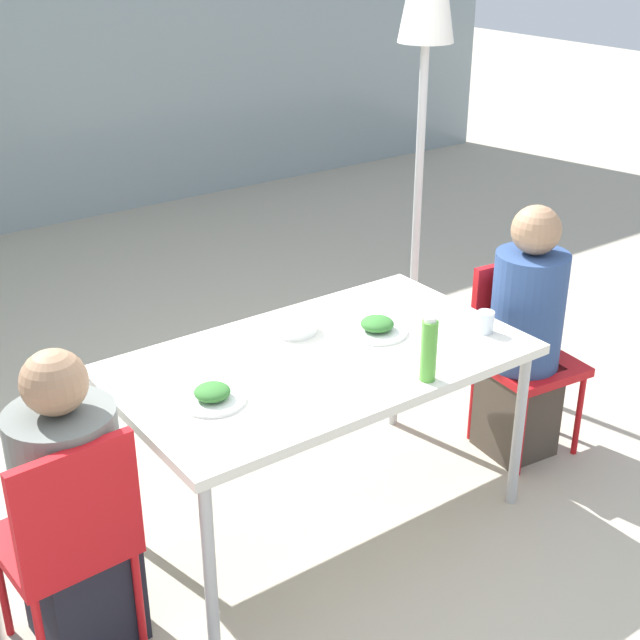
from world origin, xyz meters
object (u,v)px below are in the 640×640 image
Objects in this scene: person_left at (73,513)px; salad_bowl at (294,327)px; closed_umbrella at (427,10)px; person_right at (524,340)px; drinking_cup at (485,322)px; chair_left at (69,533)px; chair_right at (520,342)px; bottle at (429,350)px.

salad_bowl is (1.07, 0.28, 0.26)m from person_left.
person_right is at bearing -104.70° from closed_umbrella.
drinking_cup is 0.76m from salad_bowl.
chair_left is 4.81× the size of salad_bowl.
drinking_cup reaches higher than salad_bowl.
salad_bowl is at bearing -12.62° from person_right.
chair_left is at bearing -121.96° from person_left.
bottle is (-0.89, -0.34, 0.37)m from chair_right.
chair_left is 0.79× the size of person_left.
bottle is 2.78× the size of drinking_cup.
closed_umbrella is 27.66× the size of drinking_cup.
bottle reaches higher than chair_left.
drinking_cup is at bearing 22.24° from person_right.
salad_bowl is (-1.27, -0.70, -1.07)m from closed_umbrella.
drinking_cup is at bearing 28.95° from chair_right.
person_left is 4.43× the size of bottle.
person_left reaches higher than drinking_cup.
bottle is at bearing -17.64° from person_left.
drinking_cup is at bearing -8.60° from person_left.
bottle is (1.24, -0.33, 0.36)m from person_left.
person_left is 1.33m from bottle.
chair_left is at bearing 8.77° from chair_right.
person_right is 13.20× the size of drinking_cup.
person_left is 0.93× the size of person_right.
bottle reaches higher than salad_bowl.
closed_umbrella reaches higher than person_right.
salad_bowl is (-0.17, 0.61, -0.10)m from bottle.
person_right is at bearing -18.81° from salad_bowl.
person_right is (-0.06, -0.07, 0.06)m from chair_right.
salad_bowl is at bearing 11.72° from person_left.
bottle is (-0.83, -0.27, 0.31)m from person_right.
chair_right is at bearing 22.77° from drinking_cup.
chair_left is 1.21m from salad_bowl.
person_right is at bearing 16.05° from drinking_cup.
person_right is 0.92m from bottle.
bottle is at bearing -74.53° from salad_bowl.
chair_right is at bearing -102.52° from closed_umbrella.
person_left is 2.87m from closed_umbrella.
chair_left is at bearing 169.31° from bottle.
person_left reaches higher than chair_right.
closed_umbrella is 13.74× the size of salad_bowl.
drinking_cup is 0.50× the size of salad_bowl.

